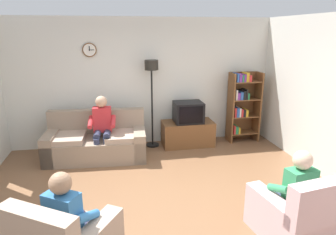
# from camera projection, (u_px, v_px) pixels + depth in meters

# --- Properties ---
(ground_plane) EXTENTS (12.00, 12.00, 0.00)m
(ground_plane) POSITION_uv_depth(u_px,v_px,m) (165.00, 205.00, 4.29)
(ground_plane) COLOR brown
(back_wall_assembly) EXTENTS (6.20, 0.17, 2.70)m
(back_wall_assembly) POSITION_uv_depth(u_px,v_px,m) (143.00, 82.00, 6.43)
(back_wall_assembly) COLOR silver
(back_wall_assembly) RESTS_ON ground_plane
(couch) EXTENTS (1.96, 1.01, 0.90)m
(couch) POSITION_uv_depth(u_px,v_px,m) (96.00, 142.00, 5.84)
(couch) COLOR gray
(couch) RESTS_ON ground_plane
(tv_stand) EXTENTS (1.10, 0.56, 0.53)m
(tv_stand) POSITION_uv_depth(u_px,v_px,m) (188.00, 133.00, 6.50)
(tv_stand) COLOR brown
(tv_stand) RESTS_ON ground_plane
(tv) EXTENTS (0.60, 0.49, 0.44)m
(tv) POSITION_uv_depth(u_px,v_px,m) (188.00, 112.00, 6.35)
(tv) COLOR black
(tv) RESTS_ON tv_stand
(bookshelf) EXTENTS (0.68, 0.36, 1.56)m
(bookshelf) POSITION_uv_depth(u_px,v_px,m) (242.00, 104.00, 6.63)
(bookshelf) COLOR brown
(bookshelf) RESTS_ON ground_plane
(floor_lamp) EXTENTS (0.28, 0.28, 1.85)m
(floor_lamp) POSITION_uv_depth(u_px,v_px,m) (152.00, 80.00, 6.13)
(floor_lamp) COLOR black
(floor_lamp) RESTS_ON ground_plane
(armchair_near_bookshelf) EXTENTS (0.93, 0.99, 0.90)m
(armchair_near_bookshelf) POSITION_uv_depth(u_px,v_px,m) (295.00, 216.00, 3.56)
(armchair_near_bookshelf) COLOR beige
(armchair_near_bookshelf) RESTS_ON ground_plane
(person_on_couch) EXTENTS (0.53, 0.56, 1.24)m
(person_on_couch) POSITION_uv_depth(u_px,v_px,m) (102.00, 125.00, 5.65)
(person_on_couch) COLOR red
(person_on_couch) RESTS_ON ground_plane
(person_in_left_armchair) EXTENTS (0.61, 0.64, 1.12)m
(person_in_left_armchair) POSITION_uv_depth(u_px,v_px,m) (70.00, 215.00, 3.04)
(person_in_left_armchair) COLOR #3372B2
(person_in_left_armchair) RESTS_ON ground_plane
(person_in_right_armchair) EXTENTS (0.55, 0.58, 1.12)m
(person_in_right_armchair) POSITION_uv_depth(u_px,v_px,m) (293.00, 188.00, 3.55)
(person_in_right_armchair) COLOR #338C59
(person_in_right_armchair) RESTS_ON ground_plane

